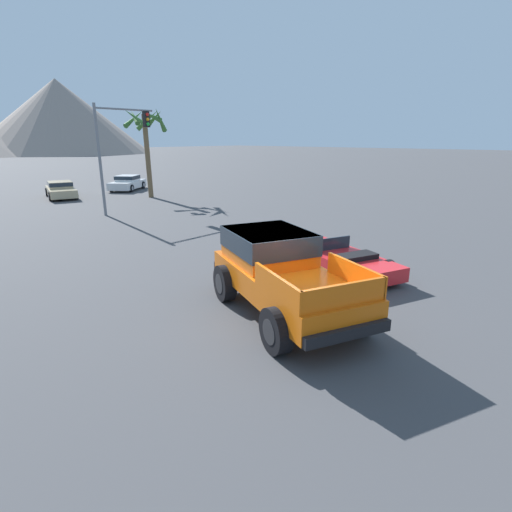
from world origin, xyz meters
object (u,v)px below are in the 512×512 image
at_px(red_convertible_car, 340,259).
at_px(parked_car_tan, 61,189).
at_px(orange_pickup_truck, 279,268).
at_px(palm_tree_short, 146,130).
at_px(traffic_light_main, 120,139).
at_px(parked_car_white, 127,183).

bearing_deg(red_convertible_car, parked_car_tan, 109.25).
bearing_deg(orange_pickup_truck, palm_tree_short, 88.27).
xyz_separation_m(red_convertible_car, traffic_light_main, (1.01, 15.25, 3.84)).
distance_m(parked_car_tan, traffic_light_main, 9.86).
bearing_deg(red_convertible_car, parked_car_white, 96.35).
distance_m(orange_pickup_truck, parked_car_white, 27.38).
relative_size(orange_pickup_truck, red_convertible_car, 1.19).
xyz_separation_m(parked_car_white, traffic_light_main, (-5.73, -9.56, 3.62)).
distance_m(parked_car_tan, palm_tree_short, 7.87).
distance_m(red_convertible_car, palm_tree_short, 20.88).
height_order(red_convertible_car, parked_car_tan, parked_car_tan).
bearing_deg(red_convertible_car, palm_tree_short, 95.62).
relative_size(parked_car_white, traffic_light_main, 0.71).
xyz_separation_m(orange_pickup_truck, traffic_light_main, (4.83, 15.69, 3.11)).
bearing_deg(palm_tree_short, parked_car_white, 77.61).
relative_size(red_convertible_car, palm_tree_short, 0.74).
height_order(parked_car_white, traffic_light_main, traffic_light_main).
bearing_deg(parked_car_tan, traffic_light_main, 107.07).
bearing_deg(palm_tree_short, traffic_light_main, -136.42).
bearing_deg(red_convertible_car, orange_pickup_truck, -151.85).
height_order(parked_car_white, palm_tree_short, palm_tree_short).
distance_m(red_convertible_car, traffic_light_main, 15.76).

